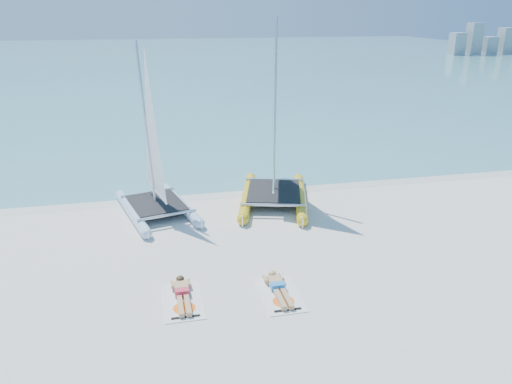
{
  "coord_description": "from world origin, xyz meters",
  "views": [
    {
      "loc": [
        -2.64,
        -13.46,
        7.03
      ],
      "look_at": [
        0.65,
        1.2,
        1.51
      ],
      "focal_mm": 35.0,
      "sensor_mm": 36.0,
      "label": 1
    }
  ],
  "objects_px": {
    "catamaran_blue": "(153,164)",
    "sunbather_a": "(182,293)",
    "catamaran_yellow": "(275,143)",
    "towel_b": "(280,295)",
    "sunbather_b": "(278,287)",
    "towel_a": "(183,301)"
  },
  "relations": [
    {
      "from": "catamaran_yellow",
      "to": "sunbather_a",
      "type": "bearing_deg",
      "value": -106.68
    },
    {
      "from": "sunbather_a",
      "to": "sunbather_b",
      "type": "distance_m",
      "value": 2.51
    },
    {
      "from": "towel_a",
      "to": "sunbather_b",
      "type": "relative_size",
      "value": 1.07
    },
    {
      "from": "catamaran_blue",
      "to": "sunbather_a",
      "type": "relative_size",
      "value": 3.61
    },
    {
      "from": "catamaran_yellow",
      "to": "towel_b",
      "type": "height_order",
      "value": "catamaran_yellow"
    },
    {
      "from": "catamaran_yellow",
      "to": "towel_b",
      "type": "relative_size",
      "value": 3.79
    },
    {
      "from": "towel_b",
      "to": "sunbather_b",
      "type": "height_order",
      "value": "sunbather_b"
    },
    {
      "from": "catamaran_blue",
      "to": "towel_a",
      "type": "distance_m",
      "value": 6.54
    },
    {
      "from": "sunbather_a",
      "to": "sunbather_b",
      "type": "relative_size",
      "value": 1.0
    },
    {
      "from": "towel_a",
      "to": "sunbather_a",
      "type": "bearing_deg",
      "value": 90.0
    },
    {
      "from": "sunbather_a",
      "to": "towel_b",
      "type": "bearing_deg",
      "value": -10.06
    },
    {
      "from": "towel_b",
      "to": "sunbather_b",
      "type": "xyz_separation_m",
      "value": [
        -0.0,
        0.19,
        0.11
      ]
    },
    {
      "from": "catamaran_blue",
      "to": "towel_a",
      "type": "relative_size",
      "value": 3.37
    },
    {
      "from": "catamaran_blue",
      "to": "sunbather_a",
      "type": "height_order",
      "value": "catamaran_blue"
    },
    {
      "from": "catamaran_yellow",
      "to": "towel_b",
      "type": "bearing_deg",
      "value": -87.79
    },
    {
      "from": "catamaran_yellow",
      "to": "sunbather_b",
      "type": "height_order",
      "value": "catamaran_yellow"
    },
    {
      "from": "towel_a",
      "to": "sunbather_a",
      "type": "xyz_separation_m",
      "value": [
        0.0,
        0.19,
        0.11
      ]
    },
    {
      "from": "catamaran_yellow",
      "to": "catamaran_blue",
      "type": "bearing_deg",
      "value": -157.58
    },
    {
      "from": "towel_a",
      "to": "sunbather_b",
      "type": "distance_m",
      "value": 2.5
    },
    {
      "from": "catamaran_blue",
      "to": "towel_b",
      "type": "xyz_separation_m",
      "value": [
        2.94,
        -6.51,
        -1.85
      ]
    },
    {
      "from": "catamaran_blue",
      "to": "catamaran_yellow",
      "type": "height_order",
      "value": "catamaran_yellow"
    },
    {
      "from": "catamaran_yellow",
      "to": "towel_a",
      "type": "xyz_separation_m",
      "value": [
        -4.18,
        -6.82,
        -2.2
      ]
    }
  ]
}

